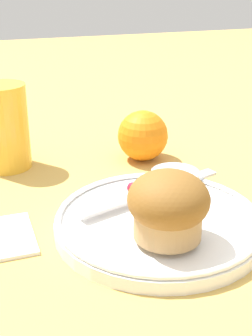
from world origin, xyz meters
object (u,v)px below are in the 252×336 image
object	(u,v)px
orange_fruit	(143,136)
juice_glass	(3,127)
butter_knife	(152,191)
muffin	(168,206)

from	to	relation	value
orange_fruit	juice_glass	world-z (taller)	juice_glass
orange_fruit	butter_knife	bearing A→B (deg)	-107.03
muffin	orange_fruit	xyz separation A→B (m)	(0.07, 0.24, -0.02)
orange_fruit	juice_glass	xyz separation A→B (m)	(-0.19, 0.04, 0.02)
muffin	butter_knife	xyz separation A→B (m)	(0.02, 0.09, -0.03)
muffin	juice_glass	xyz separation A→B (m)	(-0.12, 0.28, 0.01)
juice_glass	butter_knife	bearing A→B (deg)	-51.50
butter_knife	juice_glass	xyz separation A→B (m)	(-0.15, 0.18, 0.04)
butter_knife	juice_glass	distance (m)	0.24
muffin	juice_glass	bearing A→B (deg)	114.26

